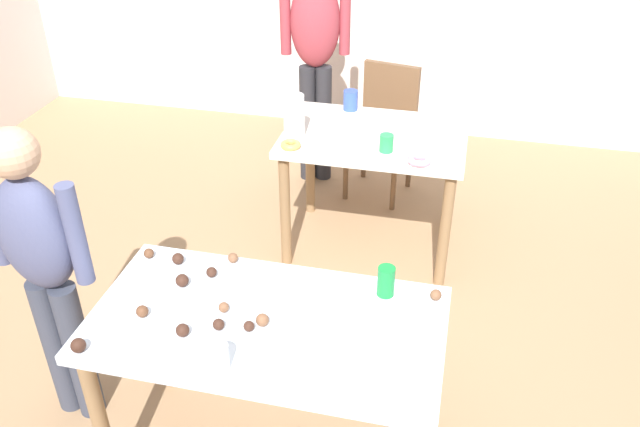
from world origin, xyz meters
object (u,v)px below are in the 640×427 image
Objects in this scene: pitcher_far at (294,116)px; dining_table_near at (268,341)px; chair_far_table at (384,123)px; mixing_bowl at (332,361)px; soda_can at (386,281)px; person_adult_far at (315,42)px; dining_table_far at (374,153)px; person_girl_near at (43,261)px.

dining_table_near is at bearing -78.89° from pitcher_far.
dining_table_near is at bearing -92.48° from chair_far_table.
chair_far_table is at bearing 94.13° from mixing_bowl.
person_adult_far is at bearing 110.09° from soda_can.
dining_table_far is (0.14, 1.62, -0.01)m from dining_table_near.
dining_table_near is 0.94m from person_girl_near.
person_girl_near is at bearing -113.84° from pitcher_far.
soda_can is (0.78, -2.13, -0.19)m from person_adult_far.
person_girl_near reaches higher than dining_table_near.
mixing_bowl is 1.76m from pitcher_far.
person_girl_near reaches higher than chair_far_table.
soda_can is (0.40, 0.24, 0.17)m from dining_table_near.
pitcher_far is at bearing 108.97° from mixing_bowl.
person_girl_near reaches higher than pitcher_far.
person_adult_far is at bearing 95.89° from pitcher_far.
dining_table_near is 6.44× the size of mixing_bowl.
pitcher_far is at bearing -84.11° from person_adult_far.
pitcher_far is (-0.39, -0.85, 0.38)m from chair_far_table.
chair_far_table reaches higher than dining_table_far.
mixing_bowl is at bearing -33.66° from dining_table_near.
dining_table_far is at bearing -87.02° from chair_far_table.
soda_can reaches higher than dining_table_far.
dining_table_far is at bearing -55.35° from person_adult_far.
chair_far_table is at bearing 92.98° from dining_table_far.
person_girl_near is 6.96× the size of mixing_bowl.
person_adult_far is 0.90m from pitcher_far.
dining_table_far is at bearing 17.79° from pitcher_far.
soda_can is at bearing -60.98° from pitcher_far.
dining_table_near is 5.25× the size of pitcher_far.
person_adult_far is 8.28× the size of mixing_bowl.
person_girl_near is at bearing -114.17° from chair_far_table.
person_girl_near is (-0.92, 0.06, 0.17)m from dining_table_near.
dining_table_near is 1.47× the size of chair_far_table.
person_adult_far reaches higher than person_girl_near.
chair_far_table is 1.01m from pitcher_far.
soda_can reaches higher than mixing_bowl.
person_adult_far reaches higher than dining_table_far.
person_adult_far is (0.54, 2.31, 0.18)m from person_girl_near.
soda_can is at bearing 75.14° from mixing_bowl.
dining_table_near is at bearing -80.83° from person_adult_far.
pitcher_far is (0.63, 1.42, 0.05)m from person_girl_near.
dining_table_near is at bearing -148.70° from soda_can.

